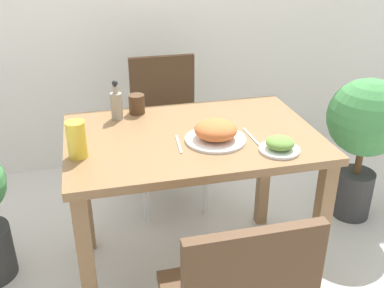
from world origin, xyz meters
name	(u,v)px	position (x,y,z in m)	size (l,w,h in m)	color
ground_plane	(192,271)	(0.00, 0.00, 0.00)	(16.00, 16.00, 0.00)	beige
dining_table	(192,158)	(0.00, 0.00, 0.66)	(1.10, 0.74, 0.78)	olive
chair_far	(167,123)	(0.02, 0.76, 0.51)	(0.42, 0.42, 0.90)	#4C331E
food_plate	(216,132)	(0.08, -0.09, 0.82)	(0.26, 0.26, 0.09)	white
side_plate	(280,145)	(0.30, -0.25, 0.81)	(0.17, 0.17, 0.06)	white
drink_cup	(137,104)	(-0.20, 0.30, 0.83)	(0.08, 0.08, 0.09)	#4C331E
juice_glass	(77,140)	(-0.49, -0.10, 0.85)	(0.08, 0.08, 0.15)	gold
sauce_bottle	(116,104)	(-0.30, 0.25, 0.85)	(0.05, 0.05, 0.19)	gray
fork_utensil	(179,144)	(-0.08, -0.09, 0.78)	(0.02, 0.17, 0.00)	silver
spoon_utensil	(251,136)	(0.24, -0.09, 0.78)	(0.01, 0.18, 0.00)	silver
potted_plant_right	(365,129)	(1.07, 0.26, 0.57)	(0.44, 0.44, 0.86)	#333333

